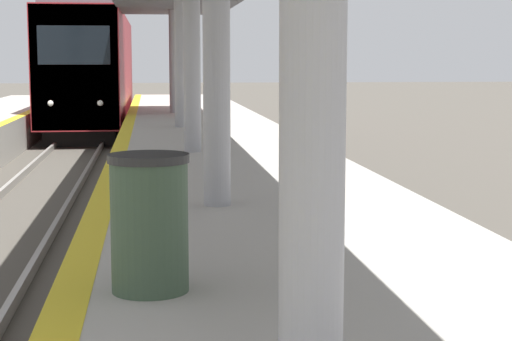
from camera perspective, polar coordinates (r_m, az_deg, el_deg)
train at (r=34.85m, az=-10.77°, el=6.68°), size 2.65×17.61×4.61m
trash_bin at (r=6.21m, az=-7.11°, el=-3.47°), size 0.59×0.59×1.00m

